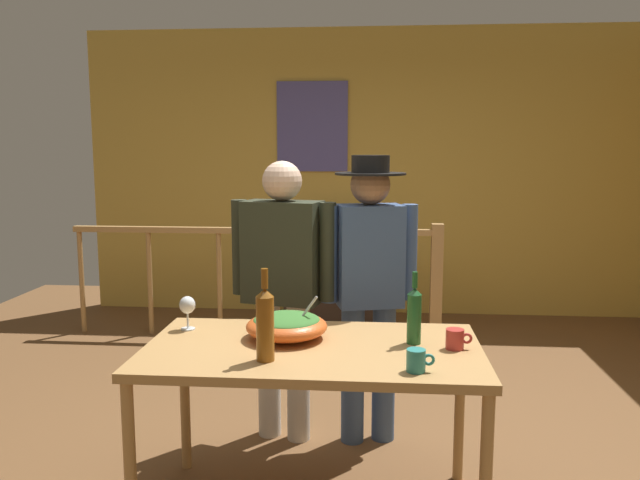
# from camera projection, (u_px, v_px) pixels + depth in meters

# --- Properties ---
(ground_plane) EXTENTS (7.88, 7.88, 0.00)m
(ground_plane) POSITION_uv_depth(u_px,v_px,m) (361.00, 447.00, 3.58)
(ground_plane) COLOR brown
(back_wall) EXTENTS (5.63, 0.10, 2.82)m
(back_wall) POSITION_uv_depth(u_px,v_px,m) (368.00, 173.00, 6.36)
(back_wall) COLOR gold
(back_wall) RESTS_ON ground_plane
(framed_picture) EXTENTS (0.70, 0.03, 0.88)m
(framed_picture) POSITION_uv_depth(u_px,v_px,m) (312.00, 127.00, 6.28)
(framed_picture) COLOR #55519C
(stair_railing) EXTENTS (3.26, 0.10, 1.02)m
(stair_railing) POSITION_uv_depth(u_px,v_px,m) (311.00, 265.00, 5.55)
(stair_railing) COLOR #B2844C
(stair_railing) RESTS_ON ground_plane
(tv_console) EXTENTS (0.90, 0.40, 0.52)m
(tv_console) POSITION_uv_depth(u_px,v_px,m) (332.00, 293.00, 6.21)
(tv_console) COLOR #38281E
(tv_console) RESTS_ON ground_plane
(flat_screen_tv) EXTENTS (0.58, 0.12, 0.43)m
(flat_screen_tv) POSITION_uv_depth(u_px,v_px,m) (332.00, 241.00, 6.10)
(flat_screen_tv) COLOR black
(flat_screen_tv) RESTS_ON tv_console
(serving_table) EXTENTS (1.48, 0.83, 0.80)m
(serving_table) POSITION_uv_depth(u_px,v_px,m) (313.00, 362.00, 2.82)
(serving_table) COLOR #B2844C
(serving_table) RESTS_ON ground_plane
(salad_bowl) EXTENTS (0.37, 0.37, 0.20)m
(salad_bowl) POSITION_uv_depth(u_px,v_px,m) (287.00, 325.00, 2.91)
(salad_bowl) COLOR #DB5B23
(salad_bowl) RESTS_ON serving_table
(wine_glass) EXTENTS (0.08, 0.08, 0.16)m
(wine_glass) POSITION_uv_depth(u_px,v_px,m) (187.00, 306.00, 3.05)
(wine_glass) COLOR silver
(wine_glass) RESTS_ON serving_table
(wine_bottle_amber) EXTENTS (0.07, 0.07, 0.38)m
(wine_bottle_amber) POSITION_uv_depth(u_px,v_px,m) (265.00, 323.00, 2.60)
(wine_bottle_amber) COLOR brown
(wine_bottle_amber) RESTS_ON serving_table
(wine_bottle_green) EXTENTS (0.06, 0.06, 0.33)m
(wine_bottle_green) POSITION_uv_depth(u_px,v_px,m) (414.00, 314.00, 2.83)
(wine_bottle_green) COLOR #1E5628
(wine_bottle_green) RESTS_ON serving_table
(mug_teal) EXTENTS (0.11, 0.08, 0.09)m
(mug_teal) POSITION_uv_depth(u_px,v_px,m) (417.00, 360.00, 2.48)
(mug_teal) COLOR teal
(mug_teal) RESTS_ON serving_table
(mug_red) EXTENTS (0.11, 0.08, 0.09)m
(mug_red) POSITION_uv_depth(u_px,v_px,m) (455.00, 339.00, 2.76)
(mug_red) COLOR #B7332D
(mug_red) RESTS_ON serving_table
(person_standing_left) EXTENTS (0.60, 0.32, 1.59)m
(person_standing_left) POSITION_uv_depth(u_px,v_px,m) (283.00, 277.00, 3.57)
(person_standing_left) COLOR beige
(person_standing_left) RESTS_ON ground_plane
(person_standing_right) EXTENTS (0.53, 0.39, 1.62)m
(person_standing_right) POSITION_uv_depth(u_px,v_px,m) (369.00, 276.00, 3.53)
(person_standing_right) COLOR #3D5684
(person_standing_right) RESTS_ON ground_plane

